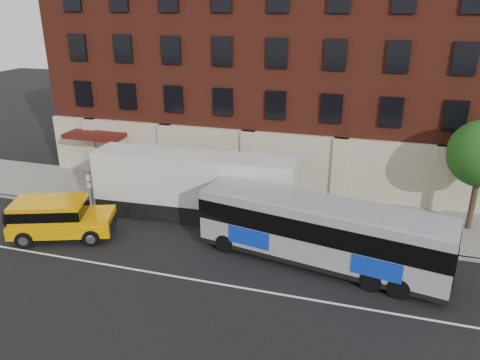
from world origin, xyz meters
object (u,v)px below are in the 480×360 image
(sign_pole, at_px, (90,187))
(city_bus, at_px, (320,230))
(shipping_container, at_px, (194,187))
(yellow_suv, at_px, (57,216))

(sign_pole, height_order, city_bus, city_bus)
(shipping_container, bearing_deg, sign_pole, -174.36)
(sign_pole, relative_size, yellow_suv, 0.43)
(city_bus, distance_m, shipping_container, 8.39)
(shipping_container, bearing_deg, city_bus, -22.61)
(shipping_container, bearing_deg, yellow_suv, -144.03)
(city_bus, xyz_separation_m, shipping_container, (-7.75, 3.23, 0.12))
(city_bus, bearing_deg, sign_pole, 169.84)
(city_bus, relative_size, yellow_suv, 2.12)
(sign_pole, xyz_separation_m, city_bus, (14.36, -2.57, 0.37))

